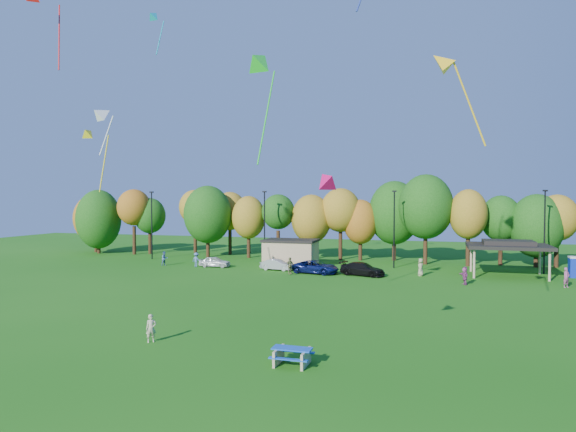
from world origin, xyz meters
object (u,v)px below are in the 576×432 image
(kite_flyer, at_px, (151,328))
(car_a, at_px, (215,262))
(car_b, at_px, (277,265))
(picnic_table, at_px, (292,355))
(car_d, at_px, (362,269))
(car_c, at_px, (316,267))

(kite_flyer, distance_m, car_a, 31.85)
(kite_flyer, distance_m, car_b, 29.85)
(picnic_table, relative_size, car_d, 0.41)
(kite_flyer, relative_size, car_d, 0.33)
(picnic_table, relative_size, car_c, 0.39)
(kite_flyer, relative_size, car_a, 0.43)
(car_c, bearing_deg, car_b, 87.45)
(car_a, xyz_separation_m, car_c, (12.74, -1.76, 0.08))
(car_a, bearing_deg, picnic_table, -153.34)
(car_a, distance_m, car_b, 7.94)
(picnic_table, relative_size, car_a, 0.53)
(car_c, xyz_separation_m, car_d, (5.10, -0.12, -0.01))
(car_d, bearing_deg, car_b, 98.71)
(picnic_table, distance_m, car_d, 30.00)
(picnic_table, xyz_separation_m, car_b, (-10.64, 31.35, 0.13))
(car_d, bearing_deg, car_a, 100.51)
(picnic_table, bearing_deg, car_b, 109.80)
(kite_flyer, height_order, car_a, kite_flyer)
(car_b, xyz_separation_m, car_d, (9.91, -1.36, 0.08))
(car_a, distance_m, car_c, 12.86)
(picnic_table, distance_m, car_b, 33.10)
(picnic_table, xyz_separation_m, car_a, (-18.56, 31.87, 0.14))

